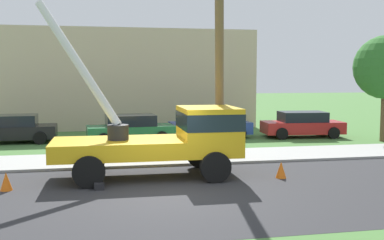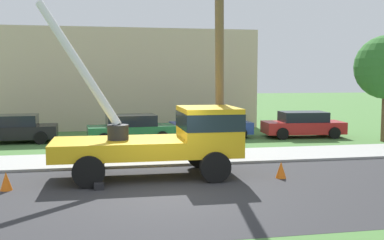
# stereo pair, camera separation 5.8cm
# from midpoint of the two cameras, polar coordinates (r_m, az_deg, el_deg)

# --- Properties ---
(ground_plane) EXTENTS (120.00, 120.00, 0.00)m
(ground_plane) POSITION_cam_midpoint_polar(r_m,az_deg,el_deg) (25.17, -6.74, -2.30)
(ground_plane) COLOR #477538
(road_asphalt) EXTENTS (80.00, 7.92, 0.01)m
(road_asphalt) POSITION_cam_midpoint_polar(r_m,az_deg,el_deg) (13.44, -2.91, -9.20)
(road_asphalt) COLOR #2B2B2D
(road_asphalt) RESTS_ON ground
(sidewalk_strip) EXTENTS (80.00, 3.13, 0.10)m
(sidewalk_strip) POSITION_cam_midpoint_polar(r_m,az_deg,el_deg) (18.79, -5.28, -4.81)
(sidewalk_strip) COLOR #9E9E99
(sidewalk_strip) RESTS_ON ground
(utility_truck) EXTENTS (6.76, 3.20, 5.98)m
(utility_truck) POSITION_cam_midpoint_polar(r_m,az_deg,el_deg) (15.53, -2.51, -1.91)
(utility_truck) COLOR gold
(utility_truck) RESTS_ON ground
(leaning_utility_pole) EXTENTS (1.06, 2.88, 8.82)m
(leaning_utility_pole) POSITION_cam_midpoint_polar(r_m,az_deg,el_deg) (16.82, 3.54, 9.31)
(leaning_utility_pole) COLOR brown
(leaning_utility_pole) RESTS_ON ground
(traffic_cone_ahead) EXTENTS (0.36, 0.36, 0.56)m
(traffic_cone_ahead) POSITION_cam_midpoint_polar(r_m,az_deg,el_deg) (15.67, 11.15, -6.12)
(traffic_cone_ahead) COLOR orange
(traffic_cone_ahead) RESTS_ON ground
(traffic_cone_behind) EXTENTS (0.36, 0.36, 0.56)m
(traffic_cone_behind) POSITION_cam_midpoint_polar(r_m,az_deg,el_deg) (14.84, -22.08, -7.09)
(traffic_cone_behind) COLOR orange
(traffic_cone_behind) RESTS_ON ground
(parked_sedan_black) EXTENTS (4.46, 2.11, 1.42)m
(parked_sedan_black) POSITION_cam_midpoint_polar(r_m,az_deg,el_deg) (25.10, -21.44, -1.03)
(parked_sedan_black) COLOR black
(parked_sedan_black) RESTS_ON ground
(parked_sedan_green) EXTENTS (4.53, 2.24, 1.42)m
(parked_sedan_green) POSITION_cam_midpoint_polar(r_m,az_deg,el_deg) (23.66, -7.52, -1.07)
(parked_sedan_green) COLOR #1E6638
(parked_sedan_green) RESTS_ON ground
(parked_sedan_blue) EXTENTS (4.46, 2.11, 1.42)m
(parked_sedan_blue) POSITION_cam_midpoint_polar(r_m,az_deg,el_deg) (25.23, 2.42, -0.62)
(parked_sedan_blue) COLOR #263F99
(parked_sedan_blue) RESTS_ON ground
(parked_sedan_red) EXTENTS (4.53, 2.25, 1.42)m
(parked_sedan_red) POSITION_cam_midpoint_polar(r_m,az_deg,el_deg) (26.24, 13.74, -0.53)
(parked_sedan_red) COLOR #B21E1E
(parked_sedan_red) RESTS_ON ground
(lowrise_building_backdrop) EXTENTS (18.00, 6.00, 6.40)m
(lowrise_building_backdrop) POSITION_cam_midpoint_polar(r_m,az_deg,el_deg) (31.78, -9.23, 5.08)
(lowrise_building_backdrop) COLOR #C6B293
(lowrise_building_backdrop) RESTS_ON ground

